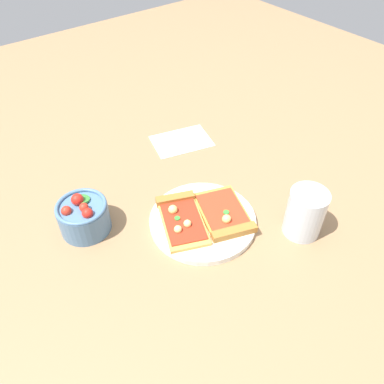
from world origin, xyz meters
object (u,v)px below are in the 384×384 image
object	(u,v)px
salad_bowl	(84,216)
plate	(203,221)
pizza_slice_far	(225,216)
pizza_slice_near	(180,217)
soda_glass	(305,215)
paper_napkin	(182,141)

from	to	relation	value
salad_bowl	plate	bearing A→B (deg)	-124.53
pizza_slice_far	salad_bowl	size ratio (longest dim) A/B	1.60
pizza_slice_far	pizza_slice_near	bearing A→B (deg)	54.36
plate	salad_bowl	bearing A→B (deg)	55.47
plate	pizza_slice_far	bearing A→B (deg)	-124.43
plate	soda_glass	size ratio (longest dim) A/B	2.15
plate	pizza_slice_near	world-z (taller)	pizza_slice_near
pizza_slice_near	soda_glass	size ratio (longest dim) A/B	1.59
plate	salad_bowl	world-z (taller)	salad_bowl
pizza_slice_far	paper_napkin	distance (m)	0.31
pizza_slice_far	salad_bowl	world-z (taller)	salad_bowl
salad_bowl	soda_glass	world-z (taller)	soda_glass
paper_napkin	plate	bearing A→B (deg)	151.85
pizza_slice_near	plate	bearing A→B (deg)	-126.85
soda_glass	pizza_slice_near	bearing A→B (deg)	47.62
paper_napkin	salad_bowl	bearing A→B (deg)	109.96
pizza_slice_far	salad_bowl	distance (m)	0.30
plate	pizza_slice_far	distance (m)	0.05
plate	pizza_slice_near	distance (m)	0.05
pizza_slice_far	soda_glass	distance (m)	0.16
soda_glass	plate	bearing A→B (deg)	46.35
plate	soda_glass	distance (m)	0.21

